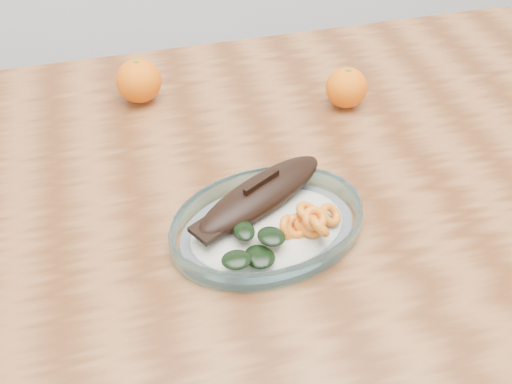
% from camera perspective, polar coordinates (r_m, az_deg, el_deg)
% --- Properties ---
extents(dining_table, '(1.20, 0.80, 0.75)m').
position_cam_1_polar(dining_table, '(0.99, 2.15, -2.90)').
color(dining_table, '#5F3116').
rests_on(dining_table, ground).
extents(plated_meal, '(0.54, 0.54, 0.07)m').
position_cam_1_polar(plated_meal, '(0.82, 1.04, -2.72)').
color(plated_meal, white).
rests_on(plated_meal, dining_table).
extents(orange_left, '(0.07, 0.07, 0.07)m').
position_cam_1_polar(orange_left, '(1.07, -10.38, 9.69)').
color(orange_left, orange).
rests_on(orange_left, dining_table).
extents(orange_right, '(0.07, 0.07, 0.07)m').
position_cam_1_polar(orange_right, '(1.05, 8.04, 9.17)').
color(orange_right, orange).
rests_on(orange_right, dining_table).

